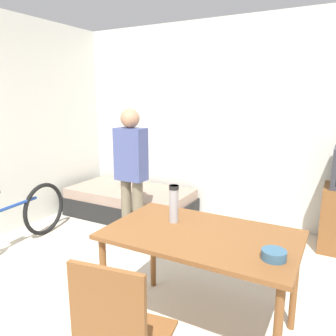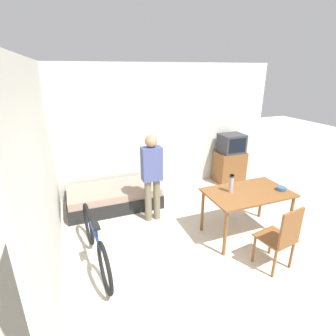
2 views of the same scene
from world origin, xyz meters
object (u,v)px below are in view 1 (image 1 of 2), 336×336
bicycle (8,223)px  wooden_chair (119,336)px  thermos_flask (174,202)px  dining_table (201,244)px  mate_bowl (274,255)px  person_standing (131,168)px  daybed (130,202)px

bicycle → wooden_chair: bearing=-24.0°
bicycle → thermos_flask: (2.09, -0.07, 0.59)m
dining_table → mate_bowl: (0.52, -0.15, 0.12)m
bicycle → person_standing: person_standing is taller
bicycle → thermos_flask: bearing=-1.8°
bicycle → thermos_flask: size_ratio=6.00×
wooden_chair → mate_bowl: (0.60, 0.71, 0.27)m
daybed → wooden_chair: wooden_chair is taller
person_standing → thermos_flask: person_standing is taller
wooden_chair → person_standing: bearing=122.9°
bicycle → mate_bowl: 2.93m
person_standing → mate_bowl: (1.78, -1.13, -0.11)m
dining_table → mate_bowl: mate_bowl is taller
wooden_chair → dining_table: bearing=84.6°
dining_table → thermos_flask: size_ratio=4.62×
daybed → mate_bowl: 3.06m
bicycle → person_standing: size_ratio=1.09×
daybed → mate_bowl: (2.34, -1.88, 0.60)m
wooden_chair → daybed: bearing=124.0°
bicycle → mate_bowl: mate_bowl is taller
mate_bowl → thermos_flask: bearing=162.9°
wooden_chair → person_standing: size_ratio=0.61×
daybed → wooden_chair: (1.74, -2.59, 0.33)m
mate_bowl → daybed: bearing=141.3°
bicycle → mate_bowl: bearing=-6.1°
bicycle → thermos_flask: thermos_flask is taller
person_standing → mate_bowl: 2.11m
daybed → bicycle: size_ratio=1.04×
person_standing → thermos_flask: (1.00, -0.88, 0.02)m
dining_table → bicycle: (-2.36, 0.16, -0.34)m
daybed → wooden_chair: size_ratio=1.86×
wooden_chair → bicycle: bearing=156.0°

